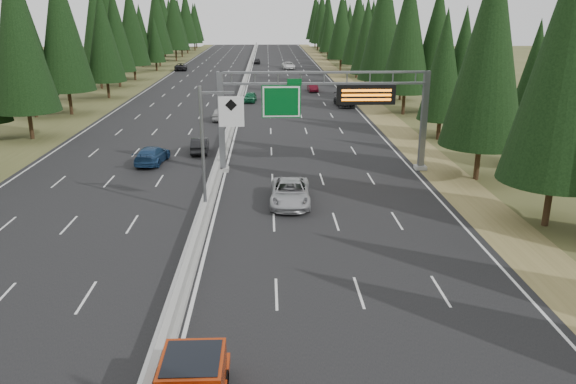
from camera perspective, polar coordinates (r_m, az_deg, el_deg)
The scene contains 18 objects.
road at distance 89.11m, azimuth -4.68°, elevation 10.01°, with size 32.00×260.00×0.08m, color black.
shoulder_right at distance 90.10m, azimuth 6.88°, elevation 10.02°, with size 3.60×260.00×0.06m, color olive.
shoulder_left at distance 91.65m, azimuth -16.03°, elevation 9.60°, with size 3.60×260.00×0.06m, color #454A22.
median_barrier at distance 89.06m, azimuth -4.69°, elevation 10.25°, with size 0.70×260.00×0.85m.
sign_gantry at distance 43.91m, azimuth 4.49°, elevation 8.73°, with size 16.75×0.98×7.80m.
hov_sign_pole at distance 34.16m, azimuth -7.72°, elevation 5.03°, with size 2.80×0.50×8.00m.
tree_row_right at distance 86.36m, azimuth 10.07°, elevation 15.73°, with size 11.55×243.86×18.99m.
tree_row_left at distance 88.62m, azimuth -19.95°, elevation 15.23°, with size 12.19×245.92×18.93m.
silver_minivan at distance 36.94m, azimuth 0.23°, elevation -0.05°, with size 2.57×5.57×1.55m, color #A8A9AD.
car_ahead_green at distance 79.56m, azimuth -3.89°, elevation 9.61°, with size 1.65×4.10×1.40m, color #135634.
car_ahead_dkred at distance 90.13m, azimuth 2.52°, elevation 10.59°, with size 1.41×4.03×1.33m, color #590C1A.
car_ahead_dkgrey at distance 76.41m, azimuth 5.72°, elevation 9.28°, with size 2.19×5.39×1.57m, color black.
car_ahead_white at distance 125.77m, azimuth 0.04°, elevation 12.73°, with size 2.47×5.36×1.49m, color white.
car_ahead_far at distance 138.22m, azimuth -3.18°, elevation 13.13°, with size 1.51×3.74×1.27m, color black.
car_onc_near at distance 51.17m, azimuth -8.95°, elevation 4.74°, with size 1.44×4.12×1.36m, color black.
car_onc_blue at distance 48.21m, azimuth -13.64°, elevation 3.68°, with size 2.02×4.97×1.44m, color navy.
car_onc_white at distance 66.43m, azimuth -6.83°, elevation 7.90°, with size 1.74×4.32×1.47m, color #B6B6B6.
car_onc_far at distance 124.88m, azimuth -10.83°, elevation 12.39°, with size 2.50×5.43×1.51m, color black.
Camera 1 is at (3.95, -8.18, 12.27)m, focal length 35.00 mm.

